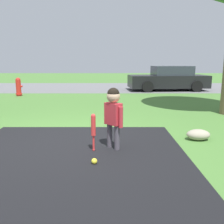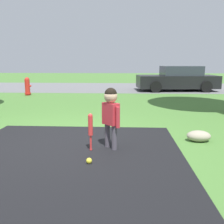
% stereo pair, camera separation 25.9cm
% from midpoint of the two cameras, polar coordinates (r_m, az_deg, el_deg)
% --- Properties ---
extents(ground_plane, '(60.00, 60.00, 0.00)m').
position_cam_midpoint_polar(ground_plane, '(4.90, -13.01, -6.41)').
color(ground_plane, '#477533').
extents(driveway_strip, '(3.71, 7.00, 0.01)m').
position_cam_midpoint_polar(driveway_strip, '(2.63, -18.96, -23.09)').
color(driveway_strip, black).
rests_on(driveway_strip, ground).
extents(street_strip, '(40.00, 6.00, 0.01)m').
position_cam_midpoint_polar(street_strip, '(15.00, -4.40, 5.67)').
color(street_strip, slate).
rests_on(street_strip, ground).
extents(child, '(0.32, 0.33, 1.05)m').
position_cam_midpoint_polar(child, '(4.19, -1.74, 0.53)').
color(child, '#4C4751').
rests_on(child, ground).
extents(baseball_bat, '(0.08, 0.08, 0.64)m').
position_cam_midpoint_polar(baseball_bat, '(4.15, -6.34, -3.47)').
color(baseball_bat, red).
rests_on(baseball_bat, ground).
extents(sports_ball, '(0.09, 0.09, 0.09)m').
position_cam_midpoint_polar(sports_ball, '(3.74, -6.35, -11.13)').
color(sports_ball, yellow).
rests_on(sports_ball, ground).
extents(fire_hydrant, '(0.31, 0.27, 0.81)m').
position_cam_midpoint_polar(fire_hydrant, '(11.85, -21.46, 5.34)').
color(fire_hydrant, red).
rests_on(fire_hydrant, ground).
extents(parked_car, '(4.18, 2.11, 1.28)m').
position_cam_midpoint_polar(parked_car, '(13.61, 11.98, 7.40)').
color(parked_car, black).
rests_on(parked_car, ground).
extents(edging_rock, '(0.45, 0.31, 0.21)m').
position_cam_midpoint_polar(edging_rock, '(5.03, 17.45, -4.96)').
color(edging_rock, '#9E937F').
rests_on(edging_rock, ground).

